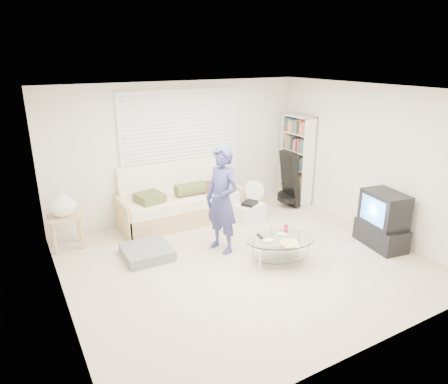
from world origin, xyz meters
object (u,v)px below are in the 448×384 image
futon_sofa (180,203)px  bookshelf (296,159)px  tv_unit (383,220)px  coffee_table (280,243)px

futon_sofa → bookshelf: size_ratio=1.23×
tv_unit → futon_sofa: bearing=133.7°
tv_unit → coffee_table: 1.80m
bookshelf → tv_unit: (-0.13, -2.34, -0.46)m
tv_unit → coffee_table: tv_unit is taller
tv_unit → bookshelf: bearing=86.9°
futon_sofa → coffee_table: bearing=-73.2°
coffee_table → tv_unit: bearing=-11.1°
bookshelf → tv_unit: size_ratio=1.98×
bookshelf → futon_sofa: bearing=175.8°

